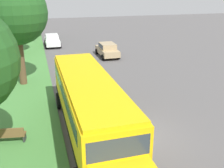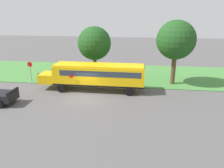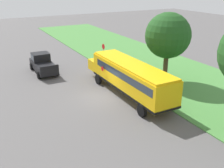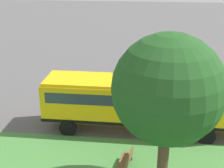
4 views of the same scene
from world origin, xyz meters
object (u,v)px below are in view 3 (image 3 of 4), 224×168
(pickup_truck, at_px, (43,63))
(trash_bin, at_px, (113,62))
(stop_sign, at_px, (103,52))
(school_bus, at_px, (129,76))
(park_bench, at_px, (166,84))
(oak_tree_beside_bus, at_px, (168,35))

(pickup_truck, height_order, trash_bin, pickup_truck)
(stop_sign, bearing_deg, school_bus, 77.71)
(stop_sign, xyz_separation_m, park_bench, (-2.06, 9.69, -1.26))
(stop_sign, distance_m, park_bench, 9.99)
(school_bus, distance_m, pickup_truck, 11.68)
(park_bench, bearing_deg, trash_bin, -83.67)
(pickup_truck, relative_size, stop_sign, 1.97)
(oak_tree_beside_bus, relative_size, park_bench, 4.29)
(park_bench, bearing_deg, pickup_truck, -49.01)
(oak_tree_beside_bus, height_order, park_bench, oak_tree_beside_bus)
(oak_tree_beside_bus, bearing_deg, trash_bin, -74.25)
(school_bus, height_order, park_bench, school_bus)
(stop_sign, bearing_deg, pickup_truck, -8.45)
(oak_tree_beside_bus, height_order, trash_bin, oak_tree_beside_bus)
(park_bench, distance_m, trash_bin, 9.13)
(pickup_truck, relative_size, oak_tree_beside_bus, 0.76)
(oak_tree_beside_bus, bearing_deg, stop_sign, -68.58)
(school_bus, bearing_deg, oak_tree_beside_bus, -165.96)
(stop_sign, xyz_separation_m, trash_bin, (-1.06, 0.61, -1.29))
(pickup_truck, relative_size, trash_bin, 6.00)
(trash_bin, bearing_deg, stop_sign, -30.17)
(school_bus, relative_size, trash_bin, 13.80)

